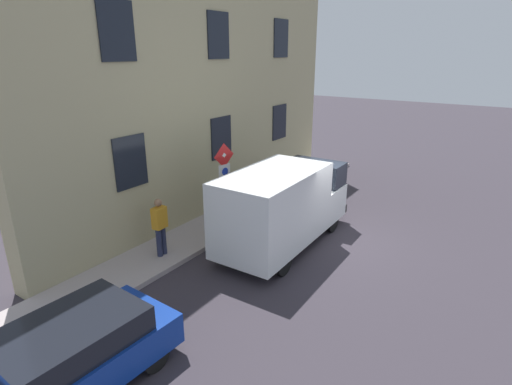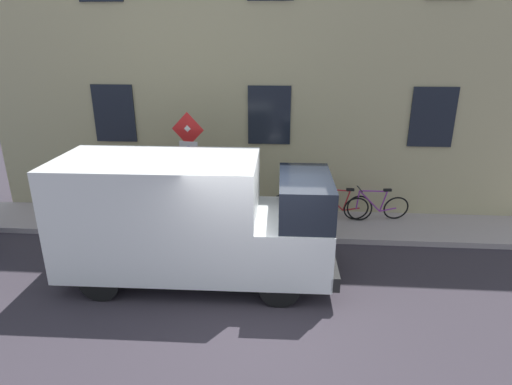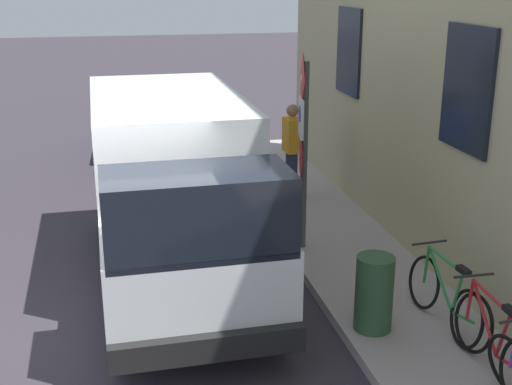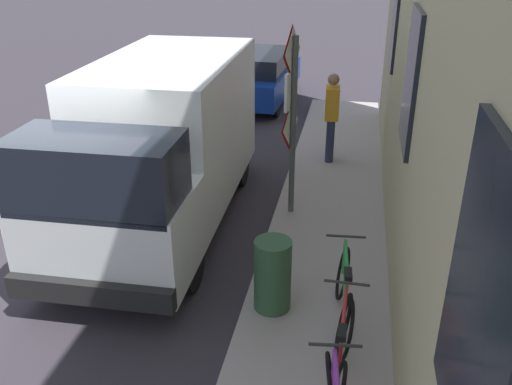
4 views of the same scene
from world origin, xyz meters
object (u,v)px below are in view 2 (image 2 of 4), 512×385
Objects in this scene: bicycle_red at (339,206)px; bicycle_green at (302,205)px; litter_bin at (297,214)px; sign_post_stacked at (190,162)px; bicycle_purple at (376,207)px; pedestrian at (106,186)px; delivery_van at (191,217)px.

bicycle_red is 1.00× the size of bicycle_green.
litter_bin is at bearing 75.76° from bicycle_green.
litter_bin reaches higher than bicycle_red.
bicycle_purple is at bearing -77.88° from sign_post_stacked.
litter_bin is (-0.84, 0.15, 0.08)m from bicycle_green.
bicycle_red is 1.00× the size of pedestrian.
pedestrian is at bearing 137.88° from delivery_van.
delivery_van is at bearing 47.47° from bicycle_green.
bicycle_purple is at bearing 33.74° from delivery_van.
pedestrian is (-0.48, 5.05, 0.56)m from bicycle_green.
sign_post_stacked is at bearing 5.45° from bicycle_purple.
sign_post_stacked is 2.54m from pedestrian.
sign_post_stacked is at bearing 16.22° from bicycle_red.
litter_bin is (-0.37, -4.90, -0.48)m from pedestrian.
bicycle_purple is 1.90m from bicycle_green.
sign_post_stacked is 4.05m from bicycle_red.
litter_bin is at bearing 15.66° from bicycle_purple.
sign_post_stacked is 0.52× the size of delivery_van.
bicycle_purple is (0.99, -4.61, -1.40)m from sign_post_stacked.
bicycle_red is (0.00, 0.95, 0.00)m from bicycle_purple.
bicycle_green is at bearing -10.07° from litter_bin.
pedestrian is 4.93m from litter_bin.
pedestrian is at bearing -2.74° from bicycle_purple.
delivery_van reaches higher than litter_bin.
bicycle_green is (0.00, 1.90, 0.00)m from bicycle_purple.
sign_post_stacked is 1.64× the size of bicycle_purple.
pedestrian is at bearing 77.61° from sign_post_stacked.
litter_bin is at bearing 82.24° from pedestrian.
sign_post_stacked is 3.12× the size of litter_bin.
bicycle_purple is 6.99m from pedestrian.
pedestrian reaches higher than bicycle_green.
bicycle_purple is 1.00× the size of pedestrian.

